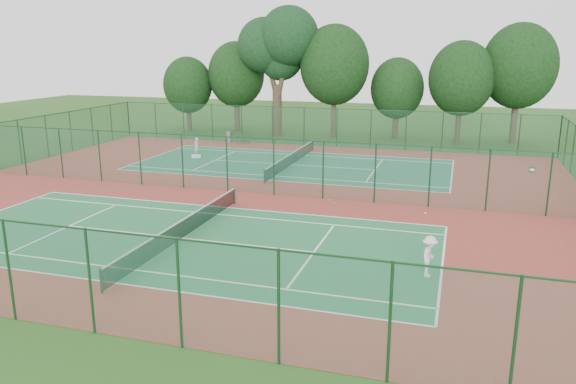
% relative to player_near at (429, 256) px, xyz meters
% --- Properties ---
extents(ground, '(120.00, 120.00, 0.00)m').
position_rel_player_near_xyz_m(ground, '(-11.38, 10.28, -0.85)').
color(ground, '#254E18').
rests_on(ground, ground).
extents(red_pad, '(40.00, 36.00, 0.01)m').
position_rel_player_near_xyz_m(red_pad, '(-11.38, 10.28, -0.85)').
color(red_pad, maroon).
rests_on(red_pad, ground).
extents(court_near, '(23.77, 10.97, 0.01)m').
position_rel_player_near_xyz_m(court_near, '(-11.38, 1.28, -0.84)').
color(court_near, '#216A3B').
rests_on(court_near, red_pad).
extents(court_far, '(23.77, 10.97, 0.01)m').
position_rel_player_near_xyz_m(court_far, '(-11.38, 19.28, -0.84)').
color(court_far, '#1F6545').
rests_on(court_far, red_pad).
extents(fence_north, '(40.00, 0.09, 3.50)m').
position_rel_player_near_xyz_m(fence_north, '(-11.38, 28.28, 0.91)').
color(fence_north, '#17462A').
rests_on(fence_north, ground).
extents(fence_south, '(40.00, 0.09, 3.50)m').
position_rel_player_near_xyz_m(fence_south, '(-11.38, -7.72, 0.91)').
color(fence_south, '#1A5036').
rests_on(fence_south, ground).
extents(fence_divider, '(40.00, 0.09, 3.50)m').
position_rel_player_near_xyz_m(fence_divider, '(-11.38, 10.28, 0.91)').
color(fence_divider, '#194B33').
rests_on(fence_divider, ground).
extents(tennis_net_near, '(0.10, 12.90, 0.97)m').
position_rel_player_near_xyz_m(tennis_net_near, '(-11.38, 1.28, -0.31)').
color(tennis_net_near, '#163E23').
rests_on(tennis_net_near, ground).
extents(tennis_net_far, '(0.10, 12.90, 0.97)m').
position_rel_player_near_xyz_m(tennis_net_far, '(-11.38, 19.28, -0.31)').
color(tennis_net_far, '#153C1D').
rests_on(tennis_net_far, ground).
extents(player_near, '(0.77, 1.16, 1.67)m').
position_rel_player_near_xyz_m(player_near, '(0.00, 0.00, 0.00)').
color(player_near, silver).
rests_on(player_near, court_near).
extents(player_far, '(0.48, 0.63, 1.56)m').
position_rel_player_near_xyz_m(player_far, '(-20.00, 20.40, -0.06)').
color(player_far, silver).
rests_on(player_far, court_far).
extents(trash_bin, '(0.69, 0.69, 1.03)m').
position_rel_player_near_xyz_m(trash_bin, '(-20.20, 27.72, -0.33)').
color(trash_bin, slate).
rests_on(trash_bin, red_pad).
extents(bench, '(1.39, 0.83, 0.83)m').
position_rel_player_near_xyz_m(bench, '(-18.60, 27.30, -0.42)').
color(bench, '#12351B').
rests_on(bench, red_pad).
extents(kit_bag, '(0.78, 0.47, 0.27)m').
position_rel_player_near_xyz_m(kit_bag, '(-19.69, 19.69, -0.71)').
color(kit_bag, white).
rests_on(kit_bag, red_pad).
extents(stray_ball_a, '(0.07, 0.07, 0.07)m').
position_rel_player_near_xyz_m(stray_ball_a, '(-6.23, 9.92, -0.81)').
color(stray_ball_a, '#BBCA2F').
rests_on(stray_ball_a, red_pad).
extents(stray_ball_b, '(0.07, 0.07, 0.07)m').
position_rel_player_near_xyz_m(stray_ball_b, '(-5.89, 9.44, -0.81)').
color(stray_ball_b, '#B5D331').
rests_on(stray_ball_b, red_pad).
extents(stray_ball_c, '(0.06, 0.06, 0.06)m').
position_rel_player_near_xyz_m(stray_ball_c, '(-12.69, 9.76, -0.81)').
color(stray_ball_c, gold).
rests_on(stray_ball_c, red_pad).
extents(big_tree, '(8.33, 6.10, 12.80)m').
position_rel_player_near_xyz_m(big_tree, '(-17.07, 33.45, 8.21)').
color(big_tree, '#362A1D').
rests_on(big_tree, ground).
extents(evergreen_row, '(39.00, 5.00, 12.00)m').
position_rel_player_near_xyz_m(evergreen_row, '(-10.88, 34.53, -0.85)').
color(evergreen_row, black).
rests_on(evergreen_row, ground).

